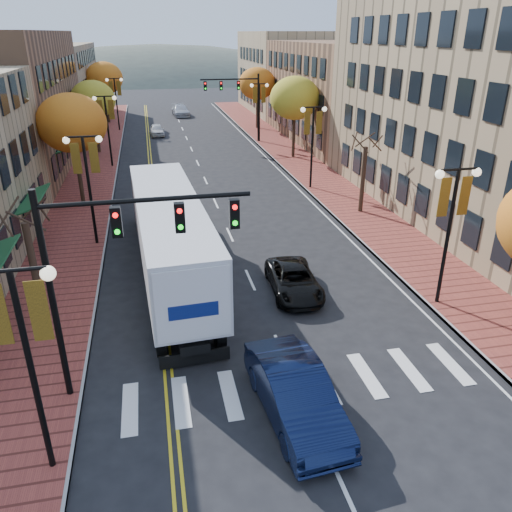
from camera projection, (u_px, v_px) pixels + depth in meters
ground at (316, 427)px, 15.02m from camera, size 200.00×200.00×0.00m
sidewalk_left at (93, 172)px, 42.25m from camera, size 4.00×85.00×0.15m
sidewalk_right at (297, 161)px, 45.69m from camera, size 4.00×85.00×0.15m
building_left_far at (42, 84)px, 64.22m from camera, size 12.00×26.00×9.50m
building_right_mid at (358, 92)px, 53.96m from camera, size 15.00×24.00×10.00m
building_right_far at (300, 72)px, 73.38m from camera, size 15.00×20.00×11.00m
tree_left_a at (35, 273)px, 19.51m from camera, size 0.28×0.28×4.20m
tree_left_b at (72, 123)px, 32.47m from camera, size 4.48×4.48×7.21m
tree_left_c at (93, 100)px, 46.90m from camera, size 4.16×4.16×6.69m
tree_left_d at (104, 78)px, 62.73m from camera, size 4.61×4.61×7.42m
tree_right_b at (363, 180)px, 31.87m from camera, size 0.28×0.28×4.20m
tree_right_c at (295, 98)px, 44.83m from camera, size 4.48×4.48×7.21m
tree_right_d at (257, 84)px, 59.16m from camera, size 4.35×4.35×7.00m
lamp_left_a at (24, 335)px, 11.82m from camera, size 1.96×0.36×6.05m
lamp_left_b at (87, 170)px, 26.09m from camera, size 1.96×0.36×6.05m
lamp_left_c at (107, 117)px, 42.15m from camera, size 1.96×0.36×6.05m
lamp_left_d at (116, 94)px, 58.20m from camera, size 1.96×0.36×6.05m
lamp_right_a at (452, 211)px, 20.04m from camera, size 1.96×0.36×6.05m
lamp_right_b at (313, 132)px, 36.09m from camera, size 1.96×0.36×6.05m
lamp_right_c at (259, 101)px, 52.15m from camera, size 1.96×0.36×6.05m
traffic_mast_near at (114, 254)px, 14.62m from camera, size 6.10×0.35×7.00m
traffic_mast_far at (240, 95)px, 51.50m from camera, size 6.10×0.34×7.00m
semi_truck at (167, 227)px, 23.60m from camera, size 3.57×16.79×4.17m
navy_sedan at (296, 394)px, 15.10m from camera, size 2.27×5.36×1.72m
black_suv at (294, 280)px, 22.54m from camera, size 2.30×4.57×1.24m
car_far_white at (157, 130)px, 57.08m from camera, size 1.67×3.80×1.27m
car_far_silver at (181, 110)px, 70.51m from camera, size 2.44×5.32×1.51m
car_far_oncoming at (181, 110)px, 71.10m from camera, size 1.66×4.13×1.33m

